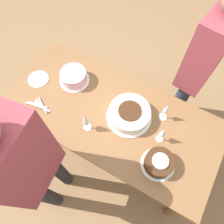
# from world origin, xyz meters

# --- Properties ---
(ground_plane) EXTENTS (12.00, 12.00, 0.00)m
(ground_plane) POSITION_xyz_m (0.00, 0.00, 0.00)
(ground_plane) COLOR #8E6B47
(dining_table) EXTENTS (1.78, 0.82, 0.77)m
(dining_table) POSITION_xyz_m (0.00, 0.00, 0.66)
(dining_table) COLOR brown
(dining_table) RESTS_ON ground_plane
(cake_center_white) EXTENTS (0.37, 0.37, 0.12)m
(cake_center_white) POSITION_xyz_m (0.13, 0.05, 0.82)
(cake_center_white) COLOR white
(cake_center_white) RESTS_ON dining_table
(cake_front_chocolate) EXTENTS (0.25, 0.25, 0.11)m
(cake_front_chocolate) POSITION_xyz_m (0.49, -0.19, 0.82)
(cake_front_chocolate) COLOR white
(cake_front_chocolate) RESTS_ON dining_table
(cake_back_decorated) EXTENTS (0.26, 0.26, 0.11)m
(cake_back_decorated) POSITION_xyz_m (-0.45, 0.13, 0.82)
(cake_back_decorated) COLOR white
(cake_back_decorated) RESTS_ON dining_table
(wine_glass_near) EXTENTS (0.06, 0.06, 0.20)m
(wine_glass_near) POSITION_xyz_m (0.42, -0.00, 0.90)
(wine_glass_near) COLOR silver
(wine_glass_near) RESTS_ON dining_table
(wine_glass_far) EXTENTS (0.07, 0.07, 0.20)m
(wine_glass_far) POSITION_xyz_m (0.37, 0.18, 0.90)
(wine_glass_far) COLOR silver
(wine_glass_far) RESTS_ON dining_table
(wine_glass_extra) EXTENTS (0.07, 0.07, 0.22)m
(wine_glass_extra) POSITION_xyz_m (-0.11, -0.19, 0.92)
(wine_glass_extra) COLOR silver
(wine_glass_extra) RESTS_ON dining_table
(dessert_plate_left) EXTENTS (0.18, 0.18, 0.01)m
(dessert_plate_left) POSITION_xyz_m (-0.74, -0.02, 0.77)
(dessert_plate_left) COLOR silver
(dessert_plate_left) RESTS_ON dining_table
(fork_pile) EXTENTS (0.23, 0.10, 0.02)m
(fork_pile) POSITION_xyz_m (-0.56, -0.23, 0.78)
(fork_pile) COLOR silver
(fork_pile) RESTS_ON dining_table
(person_cutting) EXTENTS (0.27, 0.42, 1.73)m
(person_cutting) POSITION_xyz_m (-0.20, -0.67, 1.05)
(person_cutting) COLOR #232328
(person_cutting) RESTS_ON ground_plane
(person_watching) EXTENTS (0.28, 0.43, 1.62)m
(person_watching) POSITION_xyz_m (0.45, 0.68, 0.98)
(person_watching) COLOR #2D334C
(person_watching) RESTS_ON ground_plane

